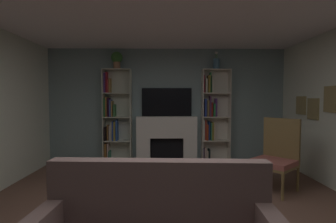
% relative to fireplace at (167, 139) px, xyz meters
% --- Properties ---
extents(wall_back_accent, '(5.53, 0.06, 2.63)m').
position_rel_fireplace_xyz_m(wall_back_accent, '(0.00, 0.14, 0.74)').
color(wall_back_accent, gray).
rests_on(wall_back_accent, ground_plane).
extents(fireplace, '(1.47, 0.52, 1.08)m').
position_rel_fireplace_xyz_m(fireplace, '(0.00, 0.00, 0.00)').
color(fireplace, white).
rests_on(fireplace, ground_plane).
extents(tv, '(1.14, 0.06, 0.65)m').
position_rel_fireplace_xyz_m(tv, '(0.00, 0.08, 0.84)').
color(tv, black).
rests_on(tv, fireplace).
extents(bookshelf_left, '(0.63, 0.30, 2.15)m').
position_rel_fireplace_xyz_m(bookshelf_left, '(-1.19, 0.01, 0.47)').
color(bookshelf_left, beige).
rests_on(bookshelf_left, ground_plane).
extents(bookshelf_right, '(0.63, 0.28, 2.15)m').
position_rel_fireplace_xyz_m(bookshelf_right, '(1.04, 0.01, 0.51)').
color(bookshelf_right, beige).
rests_on(bookshelf_right, ground_plane).
extents(potted_plant, '(0.25, 0.25, 0.38)m').
position_rel_fireplace_xyz_m(potted_plant, '(-1.11, -0.04, 1.80)').
color(potted_plant, '#A07152').
rests_on(potted_plant, bookshelf_left).
extents(vase_with_flowers, '(0.14, 0.14, 0.39)m').
position_rel_fireplace_xyz_m(vase_with_flowers, '(1.11, -0.04, 1.71)').
color(vase_with_flowers, '#46708D').
rests_on(vase_with_flowers, bookshelf_right).
extents(armchair, '(0.85, 0.85, 1.17)m').
position_rel_fireplace_xyz_m(armchair, '(1.77, -1.73, -0.01)').
color(armchair, brown).
rests_on(armchair, ground_plane).
extents(coffee_table, '(0.88, 0.45, 0.42)m').
position_rel_fireplace_xyz_m(coffee_table, '(-0.13, -3.31, -0.21)').
color(coffee_table, brown).
rests_on(coffee_table, ground_plane).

